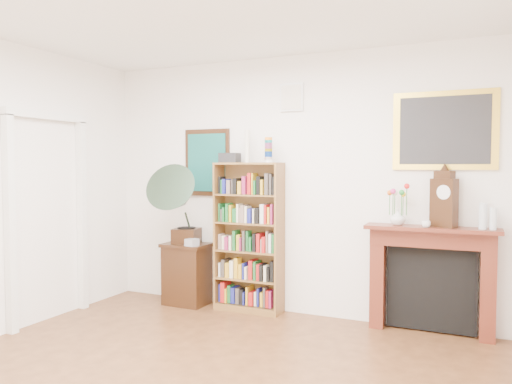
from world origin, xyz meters
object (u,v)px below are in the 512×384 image
gramophone (179,199)px  bottle_right (493,219)px  mantel_clock (444,200)px  flower_vase (398,217)px  bottle_left (483,216)px  fireplace (431,271)px  teacup (426,224)px  side_cabinet (187,274)px  bookshelf (249,229)px  cd_stack (192,242)px

gramophone → bottle_right: 3.23m
mantel_clock → flower_vase: size_ratio=3.47×
gramophone → bottle_left: size_ratio=3.83×
fireplace → teacup: size_ratio=14.95×
side_cabinet → bottle_right: size_ratio=3.57×
side_cabinet → flower_vase: flower_vase is taller
fireplace → teacup: (-0.04, -0.14, 0.47)m
gramophone → fireplace: bearing=-5.6°
bookshelf → cd_stack: bookshelf is taller
side_cabinet → gramophone: (-0.02, -0.13, 0.88)m
side_cabinet → cd_stack: size_ratio=5.94×
gramophone → cd_stack: (0.17, 0.00, -0.48)m
side_cabinet → mantel_clock: bearing=2.9°
teacup → bottle_left: 0.50m
bookshelf → bottle_right: (2.44, -0.00, 0.22)m
flower_vase → fireplace: bearing=9.5°
bookshelf → mantel_clock: bookshelf is taller
teacup → side_cabinet: bearing=179.5°
side_cabinet → cd_stack: cd_stack is taller
side_cabinet → fireplace: bearing=3.6°
flower_vase → mantel_clock: bearing=3.0°
cd_stack → teacup: (2.49, 0.11, 0.32)m
mantel_clock → fireplace: bearing=-171.8°
bookshelf → fireplace: bookshelf is taller
gramophone → teacup: gramophone is taller
fireplace → bottle_left: size_ratio=5.13×
gramophone → teacup: bearing=-8.5°
gramophone → mantel_clock: 2.81m
mantel_clock → gramophone: bearing=-151.5°
flower_vase → side_cabinet: bearing=-178.4°
teacup → cd_stack: bearing=-177.5°
bookshelf → bottle_left: 2.36m
side_cabinet → gramophone: 0.89m
gramophone → cd_stack: size_ratio=7.66×
fireplace → cd_stack: size_ratio=10.27×
side_cabinet → bottle_right: (3.21, 0.05, 0.78)m
flower_vase → bottle_left: size_ratio=0.63×
cd_stack → bottle_left: (2.97, 0.19, 0.40)m
flower_vase → bottle_left: bottle_left is taller
fireplace → bottle_left: (0.44, -0.06, 0.55)m
side_cabinet → teacup: size_ratio=8.65×
bookshelf → teacup: 1.88m
side_cabinet → gramophone: bearing=-95.8°
mantel_clock → bottle_left: 0.36m
teacup → bottle_right: bearing=7.7°
mantel_clock → bottle_right: 0.45m
side_cabinet → bookshelf: bearing=5.1°
side_cabinet → bottle_right: bottle_right is taller
mantel_clock → bottle_right: (0.42, -0.03, -0.15)m
bottle_left → gramophone: bearing=-176.5°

